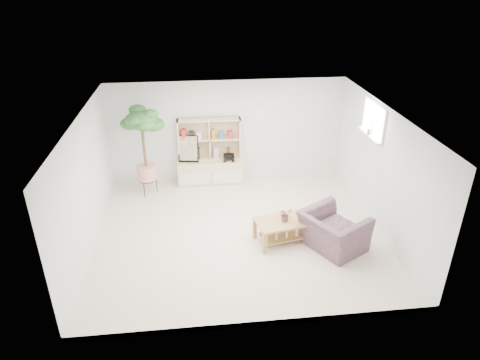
{
  "coord_description": "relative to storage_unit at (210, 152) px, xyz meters",
  "views": [
    {
      "loc": [
        -0.78,
        -7.03,
        4.69
      ],
      "look_at": [
        0.06,
        0.36,
        0.96
      ],
      "focal_mm": 32.0,
      "sensor_mm": 36.0,
      "label": 1
    }
  ],
  "objects": [
    {
      "name": "floor_tree",
      "position": [
        -1.45,
        -0.44,
        0.24
      ],
      "size": [
        0.84,
        0.84,
        2.05
      ],
      "primitive_type": null,
      "rotation": [
        0.0,
        0.0,
        0.13
      ],
      "color": "#306527",
      "rests_on": "floor"
    },
    {
      "name": "floor",
      "position": [
        0.44,
        -2.24,
        -0.78
      ],
      "size": [
        5.5,
        5.0,
        0.01
      ],
      "primitive_type": "cube",
      "color": "beige",
      "rests_on": "ground"
    },
    {
      "name": "window_sill",
      "position": [
        3.11,
        -1.64,
        0.9
      ],
      "size": [
        0.14,
        1.0,
        0.04
      ],
      "primitive_type": "cube",
      "color": "white",
      "rests_on": "walls"
    },
    {
      "name": "armchair",
      "position": [
        2.09,
        -2.95,
        -0.38
      ],
      "size": [
        1.36,
        1.41,
        0.8
      ],
      "primitive_type": "imported",
      "rotation": [
        0.0,
        0.0,
        2.09
      ],
      "color": "navy",
      "rests_on": "floor"
    },
    {
      "name": "storage_unit",
      "position": [
        0.0,
        0.0,
        0.0
      ],
      "size": [
        1.56,
        0.53,
        1.56
      ],
      "primitive_type": null,
      "color": "tan",
      "rests_on": "floor"
    },
    {
      "name": "baseboard",
      "position": [
        0.44,
        -2.24,
        -0.73
      ],
      "size": [
        5.5,
        5.0,
        0.1
      ],
      "primitive_type": null,
      "color": "white",
      "rests_on": "floor"
    },
    {
      "name": "table_plant",
      "position": [
        1.25,
        -2.65,
        -0.2
      ],
      "size": [
        0.3,
        0.29,
        0.26
      ],
      "primitive_type": "imported",
      "rotation": [
        0.0,
        0.0,
        0.53
      ],
      "color": "#25562B",
      "rests_on": "coffee_table"
    },
    {
      "name": "ceiling",
      "position": [
        0.44,
        -2.24,
        1.62
      ],
      "size": [
        5.5,
        5.0,
        0.01
      ],
      "primitive_type": "cube",
      "color": "white",
      "rests_on": "walls"
    },
    {
      "name": "walls",
      "position": [
        0.44,
        -2.24,
        0.42
      ],
      "size": [
        5.51,
        5.01,
        2.4
      ],
      "color": "white",
      "rests_on": "floor"
    },
    {
      "name": "window",
      "position": [
        3.17,
        -1.64,
        1.22
      ],
      "size": [
        0.1,
        0.98,
        0.68
      ],
      "primitive_type": null,
      "color": "silver",
      "rests_on": "walls"
    },
    {
      "name": "poster",
      "position": [
        -0.5,
        -0.06,
        0.13
      ],
      "size": [
        0.47,
        0.18,
        0.64
      ],
      "primitive_type": null,
      "rotation": [
        0.0,
        0.0,
        -0.15
      ],
      "color": "yellow",
      "rests_on": "storage_unit"
    },
    {
      "name": "toy_truck",
      "position": [
        0.44,
        -0.11,
        -0.1
      ],
      "size": [
        0.37,
        0.26,
        0.19
      ],
      "primitive_type": null,
      "rotation": [
        0.0,
        0.0,
        -0.06
      ],
      "color": "black",
      "rests_on": "storage_unit"
    },
    {
      "name": "sill_plant",
      "position": [
        3.11,
        -1.64,
        1.03
      ],
      "size": [
        0.15,
        0.13,
        0.23
      ],
      "primitive_type": "imported",
      "rotation": [
        0.0,
        0.0,
        0.23
      ],
      "color": "#306527",
      "rests_on": "window_sill"
    },
    {
      "name": "coffee_table",
      "position": [
        1.28,
        -2.64,
        -0.55
      ],
      "size": [
        1.21,
        0.82,
        0.45
      ],
      "primitive_type": null,
      "rotation": [
        0.0,
        0.0,
        0.2
      ],
      "color": "#A1783E",
      "rests_on": "floor"
    }
  ]
}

